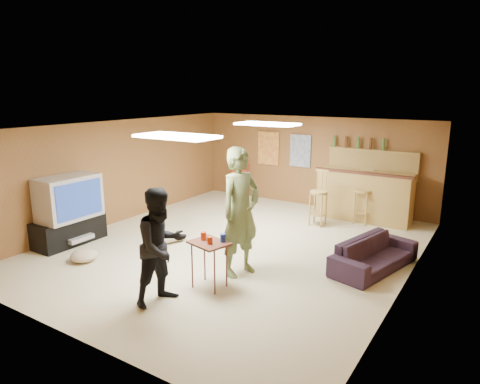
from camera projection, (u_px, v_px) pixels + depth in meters
The scene contains 32 objects.
ground at pixel (234, 247), 7.90m from camera, with size 7.00×7.00×0.00m, color #C3B995.
ceiling at pixel (234, 127), 7.38m from camera, with size 6.00×7.00×0.02m, color silver.
wall_back at pixel (312, 162), 10.51m from camera, with size 6.00×0.02×2.20m, color brown.
wall_front at pixel (62, 248), 4.77m from camera, with size 6.00×0.02×2.20m, color brown.
wall_left at pixel (118, 172), 9.20m from camera, with size 0.02×7.00×2.20m, color brown.
wall_right at pixel (410, 214), 6.08m from camera, with size 0.02×7.00×2.20m, color brown.
tv_stand at pixel (69, 230), 8.03m from camera, with size 0.55×1.30×0.50m, color black.
dvd_box at pixel (77, 238), 7.93m from camera, with size 0.35×0.50×0.08m, color #B2B2B7.
tv_body at pixel (69, 197), 7.84m from camera, with size 0.60×1.10×0.80m, color #B2B2B7.
tv_screen at pixel (80, 200), 7.68m from camera, with size 0.02×0.95×0.65m, color navy.
bar_counter at pixel (364, 196), 9.41m from camera, with size 2.00×0.60×1.10m, color olive.
bar_lip at pixel (363, 173), 9.07m from camera, with size 2.10×0.12×0.05m, color #431E15.
bar_shelf at pixel (373, 151), 9.56m from camera, with size 2.00×0.18×0.05m, color olive.
bar_backing at pixel (372, 164), 9.64m from camera, with size 2.00×0.14×0.60m, color olive.
poster_left at pixel (268, 148), 11.05m from camera, with size 0.60×0.03×0.85m, color #BF3F26.
poster_right at pixel (300, 151), 10.58m from camera, with size 0.55×0.03×0.80m, color #334C99.
folding_chair_stack at pixel (239, 180), 11.54m from camera, with size 0.50×0.14×0.90m, color #99301C.
ceiling_panel_front at pixel (177, 136), 6.16m from camera, with size 1.20×0.60×0.04m, color white.
ceiling_panel_back at pixel (267, 124), 8.38m from camera, with size 1.20×0.60×0.04m, color white.
person_olive at pixel (240, 212), 6.54m from camera, with size 0.73×0.48×2.00m, color #5D6C3E.
person_black at pixel (161, 246), 5.68m from camera, with size 0.78×0.61×1.60m, color black.
sofa at pixel (374, 254), 6.87m from camera, with size 1.70×0.66×0.50m, color black.
tray_table at pixel (209, 265), 6.21m from camera, with size 0.54×0.43×0.70m, color #431E15.
cup_red_near at pixel (204, 236), 6.20m from camera, with size 0.09×0.09×0.12m, color #AE320B.
cup_red_far at pixel (210, 240), 6.04m from camera, with size 0.08×0.08×0.11m, color #AE320B.
cup_blue at pixel (223, 238), 6.13m from camera, with size 0.08×0.08×0.12m, color navy.
bar_stool_left at pixel (318, 198), 9.03m from camera, with size 0.38×0.38×1.19m, color olive, non-canonical shape.
bar_stool_right at pixel (363, 196), 9.15m from camera, with size 0.38×0.38×1.21m, color olive, non-canonical shape.
cushion_near_tv at pixel (164, 236), 8.11m from camera, with size 0.50×0.50×0.23m, color tan.
cushion_mid at pixel (175, 235), 8.21m from camera, with size 0.44×0.44×0.20m, color tan.
cushion_far at pixel (84, 256), 7.21m from camera, with size 0.45×0.45×0.20m, color tan.
bottle_row at pixel (358, 143), 9.68m from camera, with size 1.20×0.08×0.26m, color #3F7233, non-canonical shape.
Camera 1 is at (4.08, -6.23, 2.82)m, focal length 32.00 mm.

